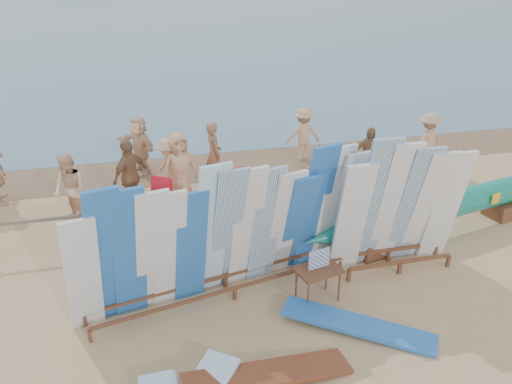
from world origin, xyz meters
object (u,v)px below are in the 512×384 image
object	(u,v)px
beach_chair_left	(158,205)
beachgoer_5	(140,145)
outrigger_canoe	(441,209)
flat_board_c	(269,383)
side_surfboard_rack	(400,209)
beachgoer_3	(169,169)
stroller	(222,196)
beachgoer_6	(179,168)
beachgoer_10	(368,157)
beach_chair_right	(242,194)
beachgoer_4	(130,176)
vendor_table	(318,283)
beachgoer_2	(70,190)
beachgoer_extra_0	(427,141)
beachgoer_9	(303,134)
flat_board_d	(358,330)
main_surfboard_rack	(229,235)
beachgoer_7	(214,153)

from	to	relation	value
beach_chair_left	beachgoer_5	bearing A→B (deg)	129.39
outrigger_canoe	flat_board_c	world-z (taller)	outrigger_canoe
side_surfboard_rack	beachgoer_3	bearing A→B (deg)	133.11
stroller	beachgoer_6	size ratio (longest dim) A/B	0.60
stroller	beachgoer_10	xyz separation A→B (m)	(4.16, 0.64, 0.41)
beach_chair_right	beachgoer_4	distance (m)	2.86
vendor_table	stroller	world-z (taller)	stroller
beachgoer_2	beachgoer_6	distance (m)	2.72
vendor_table	flat_board_c	xyz separation A→B (m)	(-1.45, -1.87, -0.37)
vendor_table	beachgoer_5	bearing A→B (deg)	99.74
outrigger_canoe	beachgoer_2	size ratio (longest dim) A/B	4.11
beach_chair_right	beachgoer_extra_0	bearing A→B (deg)	-4.00
beachgoer_10	beachgoer_3	xyz separation A→B (m)	(-5.34, 0.50, -0.02)
beachgoer_9	beachgoer_6	distance (m)	4.46
outrigger_canoe	flat_board_d	distance (m)	4.24
outrigger_canoe	beachgoer_extra_0	distance (m)	4.13
beach_chair_left	beachgoer_5	world-z (taller)	beachgoer_5
main_surfboard_rack	beachgoer_7	size ratio (longest dim) A/B	3.24
stroller	beach_chair_right	bearing A→B (deg)	19.69
flat_board_d	beachgoer_10	world-z (taller)	beachgoer_10
main_surfboard_rack	flat_board_d	bearing A→B (deg)	-51.70
beach_chair_left	beach_chair_right	bearing A→B (deg)	36.40
beach_chair_left	beachgoer_7	distance (m)	2.35
outrigger_canoe	flat_board_c	distance (m)	6.21
outrigger_canoe	beachgoer_7	bearing A→B (deg)	125.75
main_surfboard_rack	beachgoer_4	world-z (taller)	main_surfboard_rack
side_surfboard_rack	outrigger_canoe	bearing A→B (deg)	32.06
beachgoer_9	stroller	bearing A→B (deg)	47.01
beachgoer_2	beachgoer_3	distance (m)	2.56
beachgoer_10	beachgoer_6	xyz separation A→B (m)	(-5.09, 0.27, 0.08)
side_surfboard_rack	flat_board_d	xyz separation A→B (m)	(-1.52, -1.69, -1.37)
flat_board_c	flat_board_d	xyz separation A→B (m)	(1.85, 0.85, 0.00)
main_surfboard_rack	beachgoer_3	bearing A→B (deg)	86.24
beachgoer_7	beachgoer_9	distance (m)	3.14
beachgoer_3	beach_chair_right	bearing A→B (deg)	42.74
side_surfboard_rack	flat_board_d	size ratio (longest dim) A/B	1.13
beachgoer_2	beachgoer_9	bearing A→B (deg)	78.02
stroller	beachgoer_10	distance (m)	4.23
beachgoer_7	beachgoer_2	size ratio (longest dim) A/B	1.02
beachgoer_10	beachgoer_3	world-z (taller)	beachgoer_10
beachgoer_2	beachgoer_10	bearing A→B (deg)	59.06
stroller	beachgoer_6	world-z (taller)	beachgoer_6
beachgoer_7	beachgoer_6	distance (m)	1.37
main_surfboard_rack	beach_chair_left	size ratio (longest dim) A/B	6.36
flat_board_c	beach_chair_right	bearing A→B (deg)	-15.27
beachgoer_7	side_surfboard_rack	bearing A→B (deg)	-160.34
stroller	beachgoer_7	world-z (taller)	beachgoer_7
beach_chair_right	beachgoer_6	bearing A→B (deg)	146.09
beach_chair_left	beachgoer_extra_0	world-z (taller)	beachgoer_extra_0
flat_board_d	beachgoer_7	world-z (taller)	beachgoer_7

